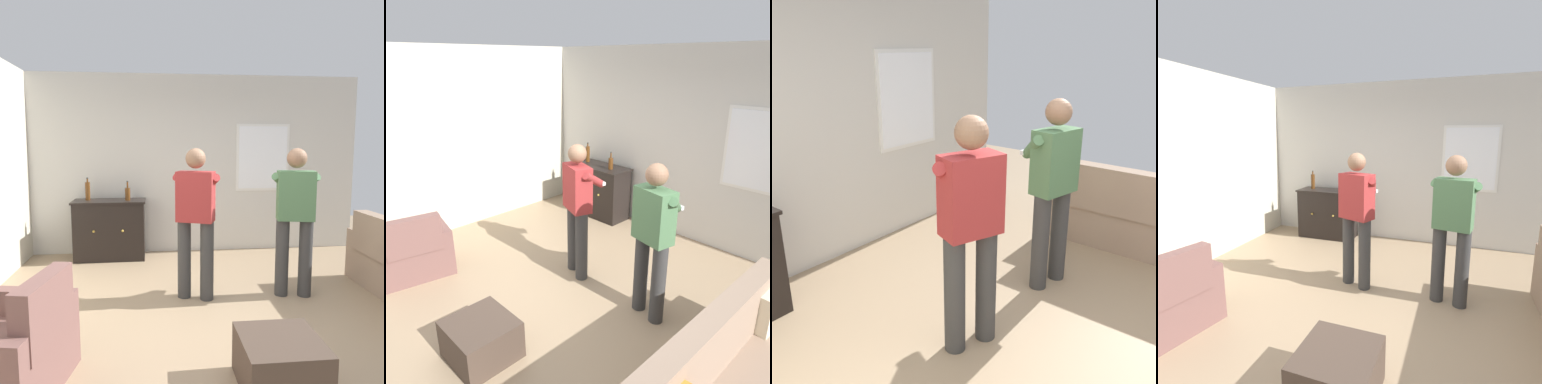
{
  "view_description": "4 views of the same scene",
  "coord_description": "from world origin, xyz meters",
  "views": [
    {
      "loc": [
        -0.71,
        -3.32,
        1.72
      ],
      "look_at": [
        -0.3,
        0.64,
        1.21
      ],
      "focal_mm": 35.0,
      "sensor_mm": 36.0,
      "label": 1
    },
    {
      "loc": [
        2.75,
        -2.23,
        2.6
      ],
      "look_at": [
        -0.28,
        0.73,
        1.09
      ],
      "focal_mm": 35.0,
      "sensor_mm": 36.0,
      "label": 2
    },
    {
      "loc": [
        -2.35,
        -0.9,
        2.09
      ],
      "look_at": [
        -0.3,
        0.72,
        1.18
      ],
      "focal_mm": 40.0,
      "sensor_mm": 36.0,
      "label": 3
    },
    {
      "loc": [
        0.89,
        -2.67,
        1.88
      ],
      "look_at": [
        -0.36,
        0.74,
        1.19
      ],
      "focal_mm": 28.0,
      "sensor_mm": 36.0,
      "label": 4
    }
  ],
  "objects": [
    {
      "name": "person_standing_left",
      "position": [
        -0.25,
        0.7,
        0.94
      ],
      "size": [
        0.52,
        0.52,
        1.68
      ],
      "color": "#383838",
      "rests_on": "ground"
    },
    {
      "name": "wall_back_with_window",
      "position": [
        0.03,
        2.66,
        1.4
      ],
      "size": [
        5.2,
        0.15,
        2.8
      ],
      "color": "beige",
      "rests_on": "ground"
    },
    {
      "name": "person_standing_right",
      "position": [
        0.86,
        0.67,
        0.94
      ],
      "size": [
        0.55,
        0.51,
        1.68
      ],
      "color": "#383838",
      "rests_on": "ground"
    },
    {
      "name": "ground",
      "position": [
        0.0,
        0.0,
        0.0
      ],
      "size": [
        10.4,
        10.4,
        0.0
      ],
      "primitive_type": "plane",
      "color": "#9E8466"
    }
  ]
}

